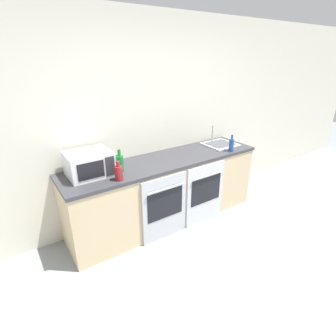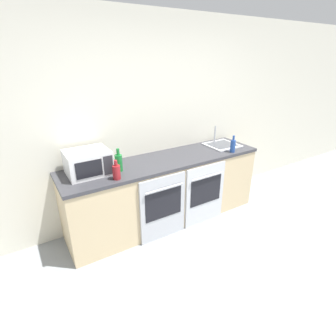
# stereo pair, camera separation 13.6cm
# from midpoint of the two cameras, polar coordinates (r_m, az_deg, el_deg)

# --- Properties ---
(ground_plane) EXTENTS (16.00, 16.00, 0.00)m
(ground_plane) POSITION_cam_midpoint_polar(r_m,az_deg,el_deg) (2.79, 20.87, -27.22)
(ground_plane) COLOR gray
(wall_back) EXTENTS (10.00, 0.06, 2.60)m
(wall_back) POSITION_cam_midpoint_polar(r_m,az_deg,el_deg) (3.48, -5.02, 10.03)
(wall_back) COLOR silver
(wall_back) RESTS_ON ground_plane
(counter_back) EXTENTS (2.63, 0.66, 0.89)m
(counter_back) POSITION_cam_midpoint_polar(r_m,az_deg,el_deg) (3.50, -1.70, -4.83)
(counter_back) COLOR #D1B789
(counter_back) RESTS_ON ground_plane
(oven_left) EXTENTS (0.61, 0.06, 0.83)m
(oven_left) POSITION_cam_midpoint_polar(r_m,az_deg,el_deg) (3.15, -1.98, -8.69)
(oven_left) COLOR #B7BABF
(oven_left) RESTS_ON ground_plane
(oven_right) EXTENTS (0.61, 0.06, 0.83)m
(oven_right) POSITION_cam_midpoint_polar(r_m,az_deg,el_deg) (3.49, 6.95, -5.52)
(oven_right) COLOR silver
(oven_right) RESTS_ON ground_plane
(microwave) EXTENTS (0.46, 0.40, 0.26)m
(microwave) POSITION_cam_midpoint_polar(r_m,az_deg,el_deg) (2.97, -18.13, 0.89)
(microwave) COLOR silver
(microwave) RESTS_ON counter_back
(bottle_red) EXTENTS (0.08, 0.08, 0.21)m
(bottle_red) POSITION_cam_midpoint_polar(r_m,az_deg,el_deg) (2.78, -12.08, -1.02)
(bottle_red) COLOR maroon
(bottle_red) RESTS_ON counter_back
(bottle_blue) EXTENTS (0.07, 0.07, 0.23)m
(bottle_blue) POSITION_cam_midpoint_polar(r_m,az_deg,el_deg) (3.65, 12.60, 4.95)
(bottle_blue) COLOR #234793
(bottle_blue) RESTS_ON counter_back
(bottle_green) EXTENTS (0.08, 0.08, 0.26)m
(bottle_green) POSITION_cam_midpoint_polar(r_m,az_deg,el_deg) (2.97, -11.72, 1.06)
(bottle_green) COLOR #19722D
(bottle_green) RESTS_ON counter_back
(sink) EXTENTS (0.44, 0.42, 0.25)m
(sink) POSITION_cam_midpoint_polar(r_m,az_deg,el_deg) (3.92, 10.23, 5.21)
(sink) COLOR #B7BABF
(sink) RESTS_ON counter_back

